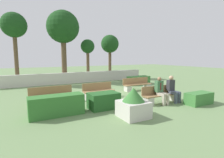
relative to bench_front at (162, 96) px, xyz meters
The scene contains 18 objects.
ground_plane 3.01m from the bench_front, 123.53° to the left, with size 60.00×60.00×0.00m, color #6B8956.
perimeter_wall 8.38m from the bench_front, 101.36° to the left, with size 12.75×0.30×0.91m.
bench_front is the anchor object (origin of this frame).
bench_left_side 3.30m from the bench_front, 135.13° to the left, with size 1.74×0.49×0.82m.
bench_right_side 3.26m from the bench_front, 74.60° to the left, with size 2.05×0.48×0.82m.
bench_back 5.33m from the bench_front, 154.17° to the left, with size 2.04×0.48×0.82m.
person_seated_man 0.45m from the bench_front, 145.44° to the right, with size 0.38×0.63×1.28m.
person_seated_woman 0.71m from the bench_front, 13.89° to the right, with size 0.38×0.63×1.31m.
hedge_block_near_left 1.72m from the bench_front, 38.86° to the right, with size 1.37×0.65×0.56m.
hedge_block_near_right 2.98m from the bench_front, behind, with size 1.28×0.84×0.70m.
hedge_block_mid_left 5.64m from the bench_front, 64.31° to the left, with size 1.83×0.76×0.67m.
hedge_block_mid_right 4.95m from the bench_front, behind, with size 2.03×0.68×0.79m.
planter_corner_left 2.69m from the bench_front, 156.60° to the right, with size 1.01×1.01×1.12m.
suitcase 1.73m from the bench_front, behind, with size 0.45×0.19×0.74m.
tree_leftmost 11.91m from the bench_front, 123.71° to the left, with size 1.88×1.88×5.56m.
tree_center_left 10.30m from the bench_front, 106.00° to the left, with size 2.71×2.71×6.08m.
tree_center_right 9.68m from the bench_front, 91.86° to the left, with size 1.29×1.29×3.83m.
tree_rightmost 10.07m from the bench_front, 77.51° to the left, with size 1.76×1.76×4.38m.
Camera 1 is at (-4.53, -8.72, 2.27)m, focal length 28.00 mm.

